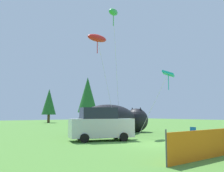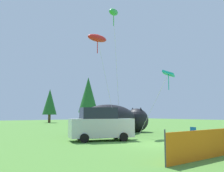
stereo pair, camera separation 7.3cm
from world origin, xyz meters
TOP-DOWN VIEW (x-y plane):
  - ground_plane at (0.00, 0.00)m, footprint 120.00×120.00m
  - parked_car at (-1.58, 3.67)m, footprint 4.44×2.99m
  - folding_chair at (3.91, 0.24)m, footprint 0.53×0.52m
  - inflatable_cat at (2.58, 7.23)m, footprint 8.95×4.17m
  - kite_green_fish at (2.24, 7.05)m, footprint 2.18×1.81m
  - kite_red_lizard at (0.32, 6.80)m, footprint 2.69×1.83m
  - kite_teal_diamond at (4.40, 2.78)m, footprint 1.30×3.35m
  - horizon_tree_east at (9.91, 37.21)m, footprint 2.83×2.83m
  - horizon_tree_mid at (13.54, 28.64)m, footprint 3.56×3.56m

SIDE VIEW (x-z plane):
  - ground_plane at x=0.00m, z-range 0.00..0.00m
  - folding_chair at x=3.91m, z-range 0.07..0.93m
  - parked_car at x=-1.58m, z-range -0.04..2.14m
  - inflatable_cat at x=2.58m, z-range -0.10..2.46m
  - horizon_tree_east at x=9.91m, z-range 0.77..7.53m
  - kite_teal_diamond at x=4.40m, z-range 2.26..7.50m
  - horizon_tree_mid at x=13.54m, z-range 0.97..9.47m
  - kite_red_lizard at x=0.32m, z-range 3.75..12.35m
  - kite_green_fish at x=2.24m, z-range 5.11..16.67m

